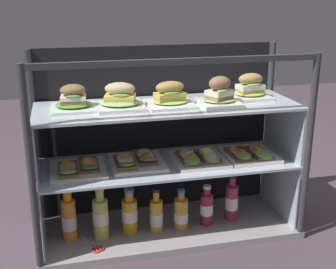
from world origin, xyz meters
name	(u,v)px	position (x,y,z in m)	size (l,w,h in m)	color
ground_plane	(168,233)	(0.00, 0.00, -0.01)	(6.00, 6.00, 0.02)	#4C3E47
case_base_deck	(168,228)	(0.00, 0.00, 0.02)	(1.19, 0.43, 0.03)	#A09C9C
case_frame	(162,131)	(0.00, 0.13, 0.46)	(1.19, 0.43, 0.85)	#333338
riser_lower_tier	(168,195)	(0.00, 0.00, 0.19)	(1.13, 0.37, 0.30)	silver
shelf_lower_glass	(168,164)	(0.00, 0.00, 0.34)	(1.15, 0.39, 0.01)	silver
riser_upper_tier	(168,136)	(0.00, 0.00, 0.48)	(1.13, 0.37, 0.26)	silver
shelf_upper_glass	(168,106)	(0.00, 0.00, 0.61)	(1.15, 0.39, 0.01)	silver
plated_roll_sandwich_mid_left	(73,100)	(-0.40, 0.02, 0.66)	(0.19, 0.19, 0.11)	white
plated_roll_sandwich_near_left_corner	(120,99)	(-0.21, 0.00, 0.66)	(0.20, 0.20, 0.11)	white
plated_roll_sandwich_far_right	(170,97)	(0.01, -0.01, 0.66)	(0.20, 0.20, 0.11)	white
plated_roll_sandwich_right_of_center	(219,94)	(0.22, -0.05, 0.67)	(0.17, 0.17, 0.13)	white
plated_roll_sandwich_center	(250,89)	(0.40, 0.04, 0.66)	(0.17, 0.17, 0.12)	white
open_sandwich_tray_right_of_center	(78,168)	(-0.40, -0.01, 0.37)	(0.24, 0.26, 0.05)	white
open_sandwich_tray_mid_right	(136,161)	(-0.14, 0.01, 0.37)	(0.24, 0.26, 0.07)	white
open_sandwich_tray_far_left	(199,158)	(0.14, -0.02, 0.37)	(0.24, 0.26, 0.07)	white
open_sandwich_tray_left_of_center	(249,154)	(0.38, -0.03, 0.37)	(0.24, 0.26, 0.06)	white
juice_bottle_back_right	(69,219)	(-0.45, -0.02, 0.13)	(0.06, 0.06, 0.24)	orange
juice_bottle_tucked_behind	(101,217)	(-0.32, -0.04, 0.14)	(0.07, 0.07, 0.24)	#BACC55
juice_bottle_back_center	(130,214)	(-0.18, -0.02, 0.12)	(0.07, 0.07, 0.21)	gold
juice_bottle_front_right_end	(156,215)	(-0.06, -0.04, 0.11)	(0.06, 0.06, 0.21)	gold
juice_bottle_front_middle	(181,213)	(0.05, -0.04, 0.11)	(0.07, 0.07, 0.19)	gold
juice_bottle_near_post	(206,208)	(0.18, -0.03, 0.12)	(0.06, 0.06, 0.20)	#9E2140
juice_bottle_front_fourth	(232,201)	(0.31, -0.02, 0.13)	(0.06, 0.06, 0.23)	#972A47
kitchen_scissors	(95,248)	(-0.35, -0.13, 0.04)	(0.13, 0.17, 0.01)	silver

